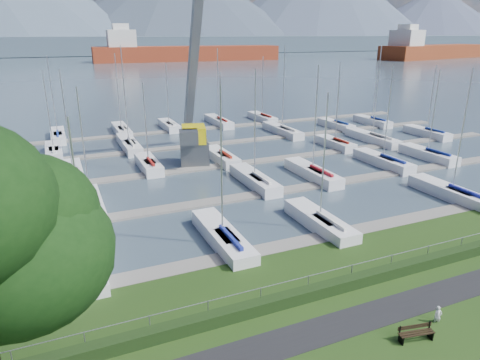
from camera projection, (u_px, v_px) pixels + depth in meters
path at (355, 320)px, 22.17m from camera, size 160.00×2.00×0.04m
water at (72, 60)px, 250.44m from camera, size 800.00×540.00×0.20m
hedge at (327, 289)px, 24.32m from camera, size 80.00×0.70×0.70m
fence at (324, 272)px, 24.39m from camera, size 80.00×0.04×0.04m
foothill at (65, 45)px, 309.09m from camera, size 900.00×80.00×12.00m
docks at (190, 170)px, 47.40m from camera, size 90.00×41.60×0.25m
bench_right at (416, 333)px, 20.63m from camera, size 1.85×0.76×0.85m
person at (438, 313)px, 21.86m from camera, size 0.46×0.36×1.10m
crane at (194, 114)px, 49.08m from camera, size 5.22×13.45×22.35m
cargo_ship_mid at (181, 54)px, 235.45m from camera, size 102.43×24.00×21.50m
cargo_ship_east at (431, 52)px, 257.25m from camera, size 88.47×36.45×21.50m
sailboat_fleet at (155, 117)px, 46.86m from camera, size 75.41×49.93×13.35m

